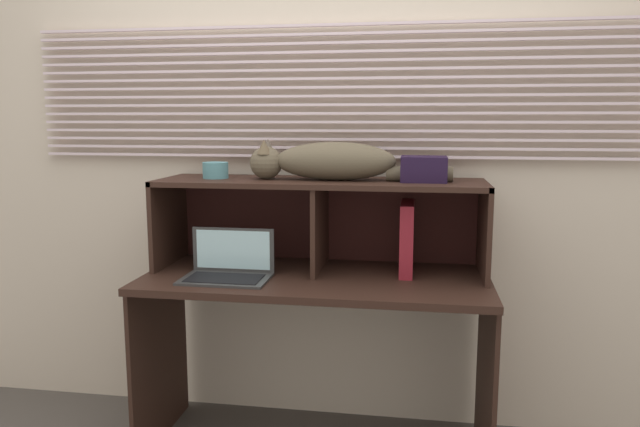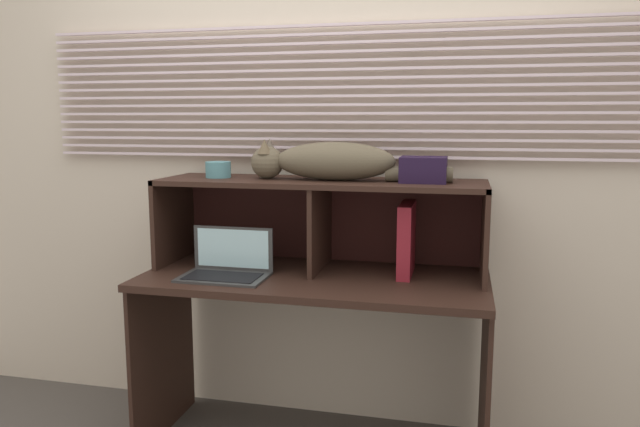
% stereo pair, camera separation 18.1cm
% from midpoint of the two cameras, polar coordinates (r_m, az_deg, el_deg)
% --- Properties ---
extents(back_panel_with_blinds, '(4.40, 0.08, 2.50)m').
position_cam_midpoint_polar(back_panel_with_blinds, '(2.79, 3.04, 5.54)').
color(back_panel_with_blinds, beige).
rests_on(back_panel_with_blinds, ground).
extents(desk, '(1.43, 0.64, 0.78)m').
position_cam_midpoint_polar(desk, '(2.56, 1.47, -9.26)').
color(desk, black).
rests_on(desk, ground).
extents(hutch_shelf_unit, '(1.39, 0.40, 0.39)m').
position_cam_midpoint_polar(hutch_shelf_unit, '(2.60, 2.17, 0.89)').
color(hutch_shelf_unit, black).
rests_on(hutch_shelf_unit, desk).
extents(cat, '(0.85, 0.18, 0.17)m').
position_cam_midpoint_polar(cat, '(2.54, 2.80, 4.91)').
color(cat, brown).
rests_on(cat, hutch_shelf_unit).
extents(laptop, '(0.35, 0.23, 0.19)m').
position_cam_midpoint_polar(laptop, '(2.51, -6.77, -5.06)').
color(laptop, '#353535').
rests_on(laptop, desk).
extents(binder_upright, '(0.05, 0.26, 0.30)m').
position_cam_midpoint_polar(binder_upright, '(2.55, 10.21, -2.39)').
color(binder_upright, maroon).
rests_on(binder_upright, desk).
extents(book_stack, '(0.19, 0.23, 0.05)m').
position_cam_midpoint_polar(book_stack, '(2.73, -6.71, -4.20)').
color(book_stack, tan).
rests_on(book_stack, desk).
extents(small_basket, '(0.11, 0.11, 0.07)m').
position_cam_midpoint_polar(small_basket, '(2.68, -7.69, 4.12)').
color(small_basket, teal).
rests_on(small_basket, hutch_shelf_unit).
extents(storage_box, '(0.19, 0.16, 0.10)m').
position_cam_midpoint_polar(storage_box, '(2.51, 11.82, 4.08)').
color(storage_box, black).
rests_on(storage_box, hutch_shelf_unit).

